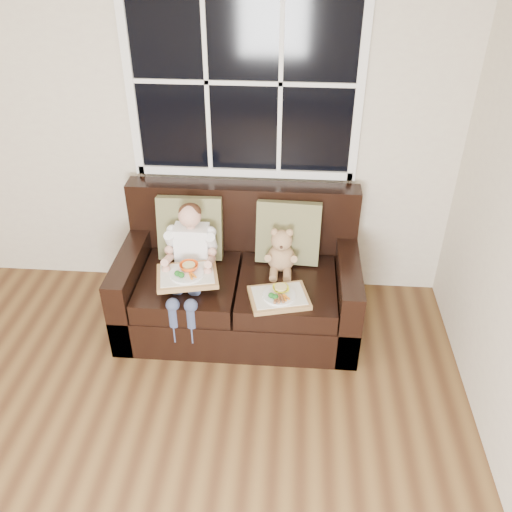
# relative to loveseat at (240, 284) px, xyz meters

# --- Properties ---
(window_back) EXTENTS (1.62, 0.04, 1.37)m
(window_back) POSITION_rel_loveseat_xyz_m (0.00, 0.46, 1.34)
(window_back) COLOR black
(window_back) RESTS_ON room_walls
(loveseat) EXTENTS (1.70, 0.92, 0.96)m
(loveseat) POSITION_rel_loveseat_xyz_m (0.00, 0.00, 0.00)
(loveseat) COLOR black
(loveseat) RESTS_ON ground
(pillow_left) EXTENTS (0.48, 0.23, 0.48)m
(pillow_left) POSITION_rel_loveseat_xyz_m (-0.37, 0.15, 0.37)
(pillow_left) COLOR #6B6742
(pillow_left) RESTS_ON loveseat
(pillow_right) EXTENTS (0.47, 0.23, 0.47)m
(pillow_right) POSITION_rel_loveseat_xyz_m (0.34, 0.15, 0.37)
(pillow_right) COLOR #6B6742
(pillow_right) RESTS_ON loveseat
(child) EXTENTS (0.35, 0.58, 0.79)m
(child) POSITION_rel_loveseat_xyz_m (-0.33, -0.12, 0.32)
(child) COLOR white
(child) RESTS_ON loveseat
(teddy_bear) EXTENTS (0.20, 0.26, 0.35)m
(teddy_bear) POSITION_rel_loveseat_xyz_m (0.30, 0.01, 0.28)
(teddy_bear) COLOR tan
(teddy_bear) RESTS_ON loveseat
(tray_left) EXTENTS (0.46, 0.39, 0.09)m
(tray_left) POSITION_rel_loveseat_xyz_m (-0.32, -0.28, 0.27)
(tray_left) COLOR #AC8B4E
(tray_left) RESTS_ON child
(tray_right) EXTENTS (0.45, 0.38, 0.09)m
(tray_right) POSITION_rel_loveseat_xyz_m (0.30, -0.35, 0.17)
(tray_right) COLOR #AC8B4E
(tray_right) RESTS_ON loveseat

